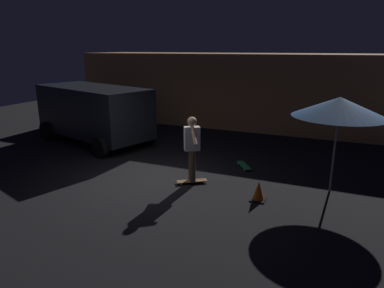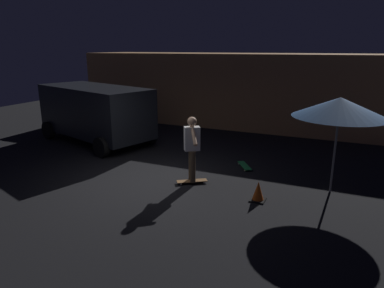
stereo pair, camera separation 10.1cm
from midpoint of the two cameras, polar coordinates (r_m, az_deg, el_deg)
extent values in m
plane|color=black|center=(9.16, -7.87, -6.13)|extent=(28.00, 28.00, 0.00)
cube|color=tan|center=(16.14, 5.83, 9.12)|extent=(13.54, 3.37, 3.13)
cube|color=black|center=(13.06, -16.17, 5.35)|extent=(4.96, 3.20, 1.70)
cube|color=black|center=(14.96, -21.11, 7.52)|extent=(0.58, 1.69, 0.64)
cylinder|color=black|center=(14.26, -23.11, 2.04)|extent=(0.70, 0.41, 0.66)
cylinder|color=black|center=(15.19, -16.44, 3.43)|extent=(0.70, 0.41, 0.66)
cylinder|color=black|center=(11.29, -15.14, -0.57)|extent=(0.70, 0.41, 0.66)
cylinder|color=black|center=(12.45, -7.62, 1.34)|extent=(0.70, 0.41, 0.66)
cylinder|color=slate|center=(8.75, 22.16, -0.62)|extent=(0.05, 0.05, 2.20)
cone|color=#1E4C8C|center=(8.55, 22.82, 5.67)|extent=(2.10, 2.10, 0.45)
cube|color=olive|center=(8.94, -0.33, -6.11)|extent=(0.76, 0.61, 0.02)
sphere|color=silver|center=(9.09, 1.44, -5.99)|extent=(0.05, 0.05, 0.05)
sphere|color=silver|center=(8.94, 1.68, -6.38)|extent=(0.05, 0.05, 0.05)
sphere|color=silver|center=(8.99, -2.32, -6.26)|extent=(0.05, 0.05, 0.05)
sphere|color=silver|center=(8.83, -2.15, -6.66)|extent=(0.05, 0.05, 0.05)
cube|color=green|center=(10.19, 8.30, -3.51)|extent=(0.60, 0.76, 0.02)
sphere|color=silver|center=(9.96, 9.29, -4.22)|extent=(0.05, 0.05, 0.05)
sphere|color=silver|center=(9.91, 8.35, -4.29)|extent=(0.05, 0.05, 0.05)
sphere|color=silver|center=(10.50, 8.23, -3.14)|extent=(0.05, 0.05, 0.05)
sphere|color=silver|center=(10.45, 7.34, -3.20)|extent=(0.05, 0.05, 0.05)
cylinder|color=brown|center=(8.90, -0.47, -3.35)|extent=(0.14, 0.14, 0.82)
cylinder|color=brown|center=(8.69, -0.19, -3.81)|extent=(0.14, 0.14, 0.82)
cube|color=white|center=(8.59, -0.34, 0.90)|extent=(0.44, 0.40, 0.60)
sphere|color=tan|center=(8.49, -0.34, 3.74)|extent=(0.23, 0.23, 0.23)
cylinder|color=tan|center=(8.76, -0.61, 2.21)|extent=(0.38, 0.50, 0.46)
cylinder|color=tan|center=(8.34, -0.05, 1.52)|extent=(0.38, 0.50, 0.46)
cube|color=black|center=(8.15, 10.50, -9.00)|extent=(0.34, 0.34, 0.03)
cone|color=#EA5914|center=(8.06, 10.58, -7.61)|extent=(0.28, 0.28, 0.46)
camera|label=1|loc=(0.05, -90.34, -0.09)|focal=32.31mm
camera|label=2|loc=(0.05, 89.66, 0.09)|focal=32.31mm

